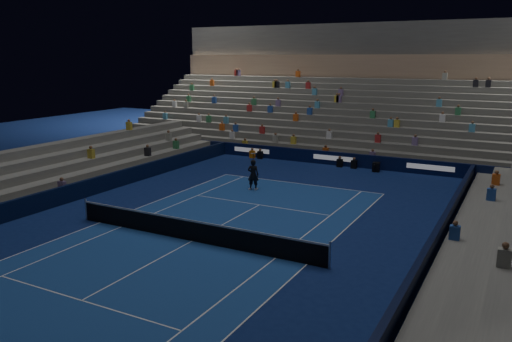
{
  "coord_description": "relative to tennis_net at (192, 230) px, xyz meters",
  "views": [
    {
      "loc": [
        12.53,
        -17.47,
        7.96
      ],
      "look_at": [
        0.0,
        6.0,
        2.0
      ],
      "focal_mm": 35.76,
      "sensor_mm": 36.0,
      "label": 1
    }
  ],
  "objects": [
    {
      "name": "broadcast_camera",
      "position": [
        3.41,
        17.74,
        -0.17
      ],
      "size": [
        0.56,
        0.99,
        0.65
      ],
      "color": "black",
      "rests_on": "ground"
    },
    {
      "name": "grandstand_main",
      "position": [
        0.0,
        27.9,
        2.87
      ],
      "size": [
        44.0,
        15.2,
        11.2
      ],
      "color": "#5E5E59",
      "rests_on": "ground"
    },
    {
      "name": "tennis_net",
      "position": [
        0.0,
        0.0,
        0.0
      ],
      "size": [
        12.9,
        0.1,
        1.1
      ],
      "color": "#B2B2B7",
      "rests_on": "ground"
    },
    {
      "name": "sponsor_barrier_east",
      "position": [
        9.7,
        0.0,
        -0.0
      ],
      "size": [
        0.25,
        37.0,
        1.0
      ],
      "primitive_type": "cube",
      "color": "black",
      "rests_on": "ground"
    },
    {
      "name": "court_surface",
      "position": [
        0.0,
        0.0,
        -0.5
      ],
      "size": [
        10.97,
        23.77,
        0.01
      ],
      "primitive_type": "cube",
      "color": "navy",
      "rests_on": "ground"
    },
    {
      "name": "sponsor_barrier_far",
      "position": [
        0.0,
        18.5,
        -0.0
      ],
      "size": [
        44.0,
        0.25,
        1.0
      ],
      "primitive_type": "cube",
      "color": "black",
      "rests_on": "ground"
    },
    {
      "name": "sponsor_barrier_west",
      "position": [
        -9.7,
        0.0,
        -0.0
      ],
      "size": [
        0.25,
        37.0,
        1.0
      ],
      "primitive_type": "cube",
      "color": "black",
      "rests_on": "ground"
    },
    {
      "name": "tennis_player",
      "position": [
        -1.87,
        9.14,
        0.44
      ],
      "size": [
        0.78,
        0.61,
        1.9
      ],
      "primitive_type": "imported",
      "rotation": [
        0.0,
        0.0,
        3.39
      ],
      "color": "black",
      "rests_on": "ground"
    },
    {
      "name": "ground",
      "position": [
        0.0,
        0.0,
        -0.5
      ],
      "size": [
        90.0,
        90.0,
        0.0
      ],
      "primitive_type": "plane",
      "color": "#0E1D54",
      "rests_on": "ground"
    }
  ]
}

